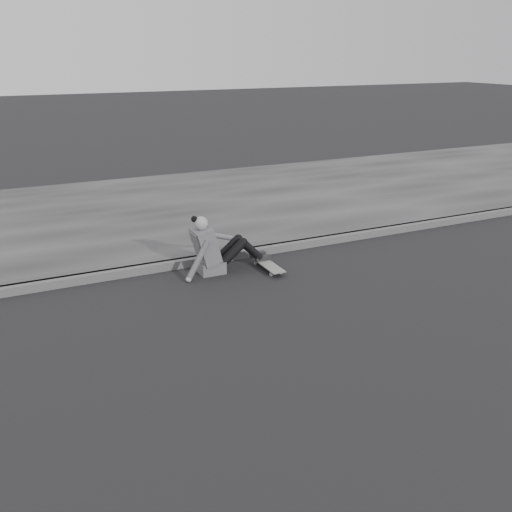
% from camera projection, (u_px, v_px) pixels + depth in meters
% --- Properties ---
extents(ground, '(80.00, 80.00, 0.00)m').
position_uv_depth(ground, '(438.00, 300.00, 7.40)').
color(ground, black).
rests_on(ground, ground).
extents(curb, '(24.00, 0.16, 0.12)m').
position_uv_depth(curb, '(331.00, 239.00, 9.56)').
color(curb, '#525252').
rests_on(curb, ground).
extents(sidewalk, '(24.00, 6.00, 0.12)m').
position_uv_depth(sidewalk, '(254.00, 199.00, 12.13)').
color(sidewalk, '#393939').
rests_on(sidewalk, ground).
extents(skateboard, '(0.20, 0.78, 0.09)m').
position_uv_depth(skateboard, '(268.00, 265.00, 8.41)').
color(skateboard, gray).
rests_on(skateboard, ground).
extents(seated_woman, '(1.38, 0.46, 0.88)m').
position_uv_depth(seated_woman, '(215.00, 248.00, 8.22)').
color(seated_woman, '#575759').
rests_on(seated_woman, ground).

